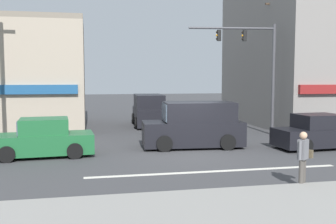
{
  "coord_description": "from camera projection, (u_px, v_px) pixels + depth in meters",
  "views": [
    {
      "loc": [
        -4.34,
        -16.26,
        3.25
      ],
      "look_at": [
        -0.57,
        2.0,
        1.6
      ],
      "focal_mm": 42.0,
      "sensor_mm": 36.0,
      "label": 1
    }
  ],
  "objects": [
    {
      "name": "ground_plane",
      "position": [
        190.0,
        152.0,
        17.02
      ],
      "size": [
        120.0,
        120.0,
        0.0
      ],
      "primitive_type": "plane",
      "color": "#3D3D3F"
    },
    {
      "name": "lane_marking_stripe",
      "position": [
        216.0,
        171.0,
        13.61
      ],
      "size": [
        9.0,
        0.24,
        0.01
      ],
      "primitive_type": "cube",
      "color": "silver",
      "rests_on": "ground"
    },
    {
      "name": "sidewalk_curb",
      "position": [
        289.0,
        220.0,
        8.72
      ],
      "size": [
        40.0,
        5.0,
        0.16
      ],
      "primitive_type": "cube",
      "color": "gray",
      "rests_on": "ground"
    },
    {
      "name": "building_right_corner",
      "position": [
        321.0,
        45.0,
        27.63
      ],
      "size": [
        10.49,
        11.78,
        11.08
      ],
      "color": "gray",
      "rests_on": "ground"
    },
    {
      "name": "utility_pole_far_right",
      "position": [
        275.0,
        62.0,
        24.25
      ],
      "size": [
        1.4,
        0.22,
        8.09
      ],
      "color": "brown",
      "rests_on": "ground"
    },
    {
      "name": "traffic_light_mast",
      "position": [
        257.0,
        61.0,
        21.91
      ],
      "size": [
        4.86,
        0.75,
        6.2
      ],
      "color": "#47474C",
      "rests_on": "ground"
    },
    {
      "name": "van_crossing_leftbound",
      "position": [
        195.0,
        126.0,
        18.2
      ],
      "size": [
        4.72,
        2.29,
        2.11
      ],
      "color": "black",
      "rests_on": "ground"
    },
    {
      "name": "sedan_waiting_far",
      "position": [
        319.0,
        133.0,
        17.93
      ],
      "size": [
        4.19,
        2.07,
        1.58
      ],
      "color": "black",
      "rests_on": "ground"
    },
    {
      "name": "sedan_approaching_near",
      "position": [
        42.0,
        139.0,
        16.08
      ],
      "size": [
        4.21,
        2.1,
        1.58
      ],
      "color": "#1E6033",
      "rests_on": "ground"
    },
    {
      "name": "van_crossing_rightbound",
      "position": [
        149.0,
        111.0,
        26.23
      ],
      "size": [
        2.23,
        4.69,
        2.11
      ],
      "color": "black",
      "rests_on": "ground"
    },
    {
      "name": "pedestrian_foreground_with_bag",
      "position": [
        303.0,
        156.0,
        11.52
      ],
      "size": [
        0.64,
        0.52,
        1.67
      ],
      "color": "#4C4742",
      "rests_on": "ground"
    }
  ]
}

